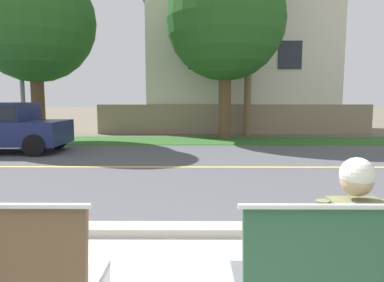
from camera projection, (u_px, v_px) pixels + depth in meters
ground_plane at (188, 157)px, 9.80m from camera, size 140.00×140.00×0.00m
curb_edge at (179, 230)px, 4.19m from camera, size 44.00×0.30×0.11m
street_asphalt at (187, 167)px, 8.31m from camera, size 52.00×8.00×0.01m
road_centre_line at (187, 167)px, 8.31m from camera, size 48.00×0.14×0.01m
far_verge_grass at (190, 140)px, 13.75m from camera, size 48.00×2.80×0.02m
bench_right at (373, 279)px, 2.26m from camera, size 1.82×0.48×1.01m
seated_person_olive at (347, 237)px, 2.41m from camera, size 0.52×0.68×1.25m
streetlamp at (21, 23)px, 13.04m from camera, size 0.24×2.10×7.98m
shade_tree_far_left at (36, 11)px, 12.80m from camera, size 4.56×4.56×7.53m
shade_tree_left at (230, 11)px, 13.65m from camera, size 4.78×4.78×7.88m
garden_wall at (234, 119)px, 16.44m from camera, size 13.00×0.36×1.40m
house_across_street at (237, 62)px, 19.26m from camera, size 10.07×6.91×7.31m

